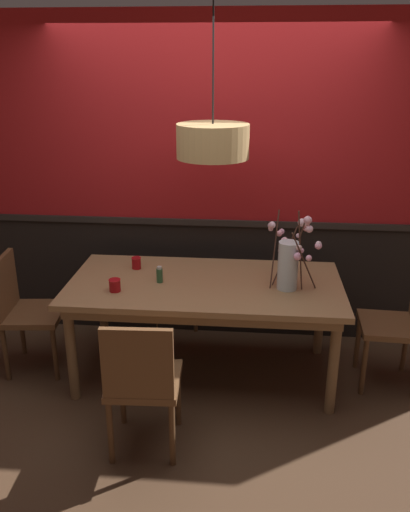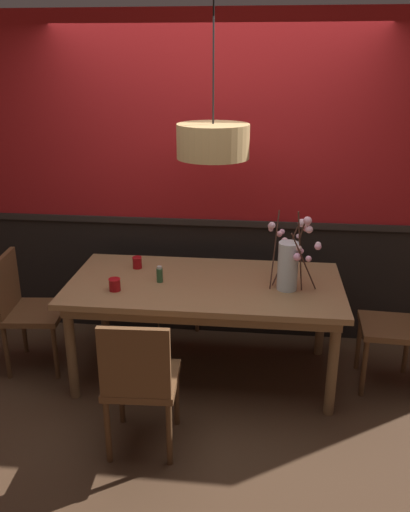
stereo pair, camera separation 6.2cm
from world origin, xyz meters
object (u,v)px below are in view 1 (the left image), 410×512
(chair_head_west_end, at_px, (24,307))
(vase_with_blossoms, at_px, (289,262))
(chair_near_side_left, at_px, (142,379))
(candle_holder_nearer_edge, at_px, (115,285))
(chair_head_east_end, at_px, (402,317))
(chair_far_side_left, at_px, (182,266))
(candle_holder_nearer_center, at_px, (136,263))
(pendant_lamp, at_px, (213,141))
(dining_table, at_px, (205,292))
(condiment_bottle, at_px, (160,275))

(chair_head_west_end, xyz_separation_m, vase_with_blossoms, (1.95, -0.03, 0.44))
(chair_near_side_left, relative_size, candle_holder_nearer_edge, 10.31)
(chair_head_west_end, bearing_deg, candle_holder_nearer_edge, -14.08)
(chair_head_east_end, distance_m, chair_head_west_end, 2.76)
(chair_far_side_left, distance_m, vase_with_blossoms, 1.38)
(chair_far_side_left, bearing_deg, chair_near_side_left, -89.73)
(chair_head_west_end, bearing_deg, candle_holder_nearer_center, 15.82)
(vase_with_blossoms, bearing_deg, pendant_lamp, 165.21)
(chair_head_east_end, bearing_deg, pendant_lamp, 176.47)
(candle_holder_nearer_center, height_order, pendant_lamp, pendant_lamp)
(dining_table, xyz_separation_m, chair_near_side_left, (-0.29, -0.88, -0.17))
(chair_near_side_left, distance_m, pendant_lamp, 1.60)
(chair_head_east_end, distance_m, condiment_bottle, 1.74)
(dining_table, bearing_deg, chair_head_east_end, 0.26)
(chair_head_west_end, relative_size, condiment_bottle, 7.54)
(dining_table, xyz_separation_m, chair_head_west_end, (-1.36, -0.02, -0.17))
(dining_table, height_order, chair_head_east_end, chair_head_east_end)
(chair_near_side_left, relative_size, candle_holder_nearer_center, 9.94)
(vase_with_blossoms, bearing_deg, chair_near_side_left, -136.34)
(vase_with_blossoms, distance_m, condiment_bottle, 0.92)
(condiment_bottle, relative_size, pendant_lamp, 0.12)
(chair_head_west_end, bearing_deg, condiment_bottle, -0.51)
(vase_with_blossoms, xyz_separation_m, condiment_bottle, (-0.91, 0.02, -0.14))
(chair_head_west_end, distance_m, chair_near_side_left, 1.38)
(pendant_lamp, bearing_deg, chair_head_east_end, -3.53)
(dining_table, distance_m, chair_head_west_end, 1.37)
(vase_with_blossoms, bearing_deg, candle_holder_nearer_edge, -172.32)
(chair_far_side_left, xyz_separation_m, chair_near_side_left, (0.01, -1.80, -0.01))
(chair_far_side_left, xyz_separation_m, chair_head_west_end, (-1.07, -0.94, -0.00))
(chair_near_side_left, xyz_separation_m, candle_holder_nearer_center, (-0.26, 1.09, 0.30))
(candle_holder_nearer_center, height_order, candle_holder_nearer_edge, candle_holder_nearer_center)
(chair_near_side_left, bearing_deg, pendant_lamp, 71.29)
(chair_far_side_left, height_order, chair_head_east_end, chair_head_east_end)
(chair_far_side_left, height_order, chair_near_side_left, chair_far_side_left)
(candle_holder_nearer_center, bearing_deg, chair_far_side_left, 70.63)
(candle_holder_nearer_edge, xyz_separation_m, pendant_lamp, (0.64, 0.30, 0.94))
(chair_head_west_end, xyz_separation_m, candle_holder_nearer_edge, (0.76, -0.19, 0.29))
(chair_head_east_end, height_order, chair_near_side_left, chair_head_east_end)
(condiment_bottle, distance_m, pendant_lamp, 1.00)
(chair_head_west_end, xyz_separation_m, pendant_lamp, (1.41, 0.11, 1.23))
(chair_far_side_left, height_order, vase_with_blossoms, vase_with_blossoms)
(candle_holder_nearer_center, xyz_separation_m, pendant_lamp, (0.59, -0.12, 0.94))
(candle_holder_nearer_edge, height_order, pendant_lamp, pendant_lamp)
(vase_with_blossoms, distance_m, pendant_lamp, 0.96)
(pendant_lamp, bearing_deg, chair_far_side_left, 112.23)
(chair_head_east_end, distance_m, vase_with_blossoms, 0.92)
(chair_near_side_left, height_order, vase_with_blossoms, vase_with_blossoms)
(candle_holder_nearer_edge, bearing_deg, chair_far_side_left, 74.81)
(chair_far_side_left, height_order, candle_holder_nearer_edge, chair_far_side_left)
(dining_table, distance_m, chair_head_east_end, 1.40)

